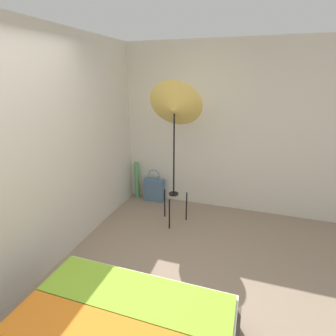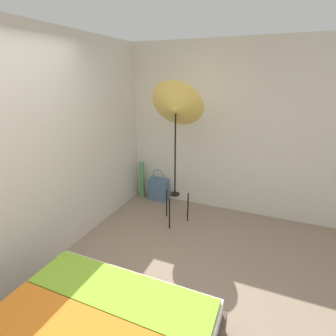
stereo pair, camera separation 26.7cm
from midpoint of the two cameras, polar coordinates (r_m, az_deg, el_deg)
The scene contains 5 objects.
wall_back at distance 4.20m, azimuth 6.84°, elevation 8.42°, with size 8.00×0.05×2.60m.
wall_side_left at distance 3.35m, azimuth -23.03°, elevation 4.25°, with size 0.05×8.00×2.60m.
photo_umbrella at distance 3.51m, azimuth -0.86°, elevation 12.69°, with size 0.72×0.52×2.05m.
tote_bag at distance 4.63m, azimuth -4.69°, elevation -4.73°, with size 0.35×0.15×0.57m.
paper_roll at distance 4.72m, azimuth -8.40°, elevation -2.70°, with size 0.08×0.08×0.66m.
Camera 1 is at (0.68, -1.48, 2.08)m, focal length 28.00 mm.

